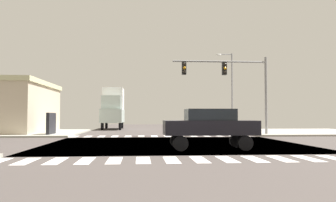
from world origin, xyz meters
TOP-DOWN VIEW (x-y plane):
  - ground at (0.00, 0.00)m, footprint 90.00×90.00m
  - sidewalk_corner_ne at (13.00, 12.00)m, footprint 12.00×12.00m
  - sidewalk_corner_nw at (-13.00, 12.00)m, footprint 12.00×12.00m
  - crosswalk_near at (-0.25, -7.30)m, footprint 13.50×2.00m
  - crosswalk_far at (-0.25, 7.30)m, footprint 13.50×2.00m
  - traffic_signal_mast at (5.13, 7.41)m, footprint 7.54×0.55m
  - street_lamp at (7.62, 16.82)m, footprint 1.78×0.32m
  - sedan_farside_2 at (1.39, -3.50)m, footprint 4.30×1.80m
  - box_truck_queued_1 at (-5.00, 22.04)m, footprint 2.40×7.20m

SIDE VIEW (x-z plane):
  - ground at x=0.00m, z-range -0.05..0.00m
  - crosswalk_near at x=-0.25m, z-range 0.00..0.01m
  - crosswalk_far at x=-0.25m, z-range 0.00..0.01m
  - sidewalk_corner_ne at x=13.00m, z-range 0.00..0.14m
  - sidewalk_corner_nw at x=-13.00m, z-range 0.00..0.14m
  - sedan_farside_2 at x=1.39m, z-range 0.18..2.06m
  - box_truck_queued_1 at x=-5.00m, z-range 0.14..4.99m
  - traffic_signal_mast at x=5.13m, z-range 1.52..7.75m
  - street_lamp at x=7.62m, z-range 0.79..8.97m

